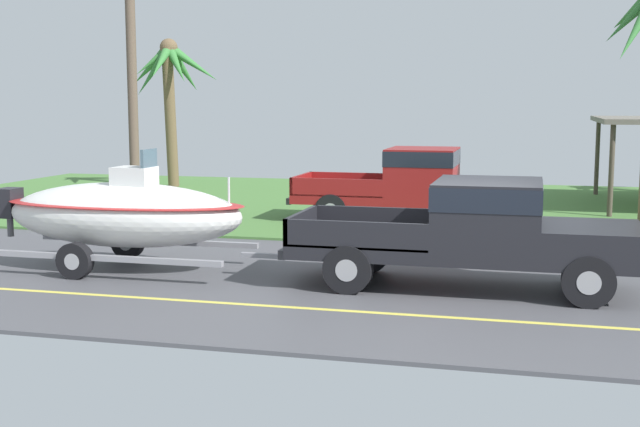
# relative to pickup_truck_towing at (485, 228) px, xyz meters

# --- Properties ---
(ground) EXTENTS (36.00, 22.00, 0.11)m
(ground) POSITION_rel_pickup_truck_towing_xyz_m (-0.47, 8.16, -1.03)
(ground) COLOR #4C4C51
(pickup_truck_towing) EXTENTS (5.89, 2.04, 1.81)m
(pickup_truck_towing) POSITION_rel_pickup_truck_towing_xyz_m (0.00, 0.00, 0.00)
(pickup_truck_towing) COLOR black
(pickup_truck_towing) RESTS_ON ground
(boat_on_trailer) EXTENTS (5.77, 2.19, 2.24)m
(boat_on_trailer) POSITION_rel_pickup_truck_towing_xyz_m (-6.57, -0.00, 0.02)
(boat_on_trailer) COLOR gray
(boat_on_trailer) RESTS_ON ground
(parked_pickup_background) EXTENTS (5.89, 2.02, 1.93)m
(parked_pickup_background) POSITION_rel_pickup_truck_towing_xyz_m (-2.03, 7.16, 0.05)
(parked_pickup_background) COLOR maroon
(parked_pickup_background) RESTS_ON ground
(palm_tree_far_left) EXTENTS (3.39, 3.41, 5.30)m
(palm_tree_far_left) POSITION_rel_pickup_truck_towing_xyz_m (-11.82, 13.71, 2.95)
(palm_tree_far_left) COLOR brown
(palm_tree_far_left) RESTS_ON ground
(utility_pole) EXTENTS (0.24, 1.80, 7.25)m
(utility_pole) POSITION_rel_pickup_truck_towing_xyz_m (-8.82, 4.91, 2.76)
(utility_pole) COLOR brown
(utility_pole) RESTS_ON ground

